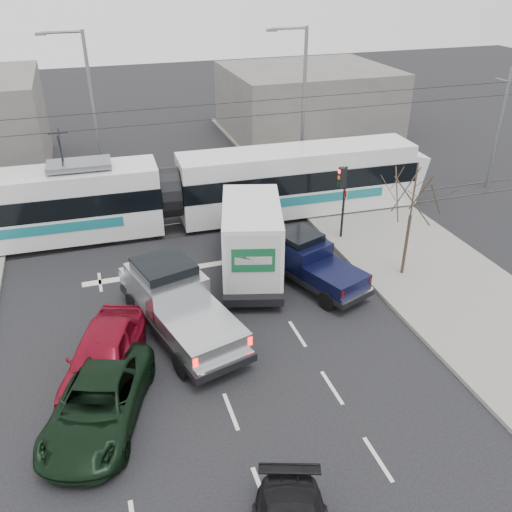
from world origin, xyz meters
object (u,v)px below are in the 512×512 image
object	(u,v)px
street_lamp_near	(301,100)
street_lamp_far	(90,107)
navy_pickup	(310,262)
bare_tree	(414,195)
traffic_signal	(342,187)
tram	(168,193)
box_truck	(251,237)
silver_pickup	(176,300)
green_car	(98,403)
red_car	(103,355)

from	to	relation	value
street_lamp_near	street_lamp_far	xyz separation A→B (m)	(-11.50, 2.00, 0.00)
street_lamp_near	navy_pickup	size ratio (longest dim) A/B	1.71
bare_tree	street_lamp_far	xyz separation A→B (m)	(-11.79, 13.50, 1.32)
traffic_signal	street_lamp_near	world-z (taller)	street_lamp_near
bare_tree	tram	xyz separation A→B (m)	(-8.74, 7.87, -1.91)
box_truck	street_lamp_near	bearing A→B (deg)	73.40
traffic_signal	street_lamp_near	size ratio (longest dim) A/B	0.40
silver_pickup	green_car	world-z (taller)	silver_pickup
navy_pickup	red_car	size ratio (longest dim) A/B	1.07
street_lamp_near	box_truck	xyz separation A→B (m)	(-5.86, -9.15, -3.42)
tram	box_truck	bearing A→B (deg)	-62.87
green_car	silver_pickup	bearing A→B (deg)	72.43
tram	box_truck	world-z (taller)	tram
street_lamp_near	red_car	xyz separation A→B (m)	(-12.50, -14.12, -4.27)
street_lamp_far	navy_pickup	distance (m)	15.48
street_lamp_near	silver_pickup	world-z (taller)	street_lamp_near
tram	navy_pickup	bearing A→B (deg)	-54.97
street_lamp_near	box_truck	size ratio (longest dim) A/B	1.24
silver_pickup	box_truck	size ratio (longest dim) A/B	0.97
traffic_signal	street_lamp_far	size ratio (longest dim) A/B	0.40
traffic_signal	red_car	bearing A→B (deg)	-150.43
street_lamp_near	green_car	distance (m)	21.09
bare_tree	green_car	xyz separation A→B (m)	(-13.10, -4.67, -3.06)
box_truck	green_car	size ratio (longest dim) A/B	1.38
street_lamp_near	street_lamp_far	bearing A→B (deg)	170.13
tram	traffic_signal	bearing A→B (deg)	-24.98
tram	green_car	bearing A→B (deg)	-107.14
street_lamp_far	box_truck	distance (m)	12.95
tram	silver_pickup	distance (m)	8.72
bare_tree	traffic_signal	xyz separation A→B (m)	(-1.13, 4.00, -1.05)
bare_tree	green_car	world-z (taller)	bare_tree
silver_pickup	street_lamp_far	bearing A→B (deg)	82.18
tram	navy_pickup	size ratio (longest dim) A/B	4.97
street_lamp_far	green_car	bearing A→B (deg)	-94.13
street_lamp_far	green_car	xyz separation A→B (m)	(-1.31, -18.17, -4.38)
box_truck	green_car	world-z (taller)	box_truck
silver_pickup	navy_pickup	distance (m)	6.11
street_lamp_far	tram	size ratio (longest dim) A/B	0.34
box_truck	red_car	distance (m)	8.33
silver_pickup	box_truck	world-z (taller)	box_truck
silver_pickup	red_car	size ratio (longest dim) A/B	1.42
bare_tree	street_lamp_far	size ratio (longest dim) A/B	0.56
traffic_signal	green_car	distance (m)	14.91
street_lamp_far	navy_pickup	bearing A→B (deg)	-58.94
bare_tree	box_truck	size ratio (longest dim) A/B	0.69
traffic_signal	navy_pickup	distance (m)	4.74
street_lamp_far	silver_pickup	distance (m)	14.86
box_truck	red_car	xyz separation A→B (m)	(-6.64, -4.97, -0.85)
bare_tree	silver_pickup	distance (m)	10.37
street_lamp_far	tram	bearing A→B (deg)	-61.53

